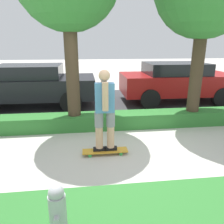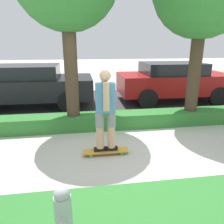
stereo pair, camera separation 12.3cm
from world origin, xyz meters
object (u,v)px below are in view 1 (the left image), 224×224
(skateboard, at_px, (105,151))
(fire_hydrant, at_px, (58,211))
(parked_car_front, at_px, (33,84))
(parked_car_middle, at_px, (177,81))
(skater_person, at_px, (105,110))

(skateboard, xyz_separation_m, fire_hydrant, (-0.74, -1.95, 0.27))
(parked_car_front, xyz_separation_m, parked_car_middle, (5.47, 0.06, 0.01))
(parked_car_front, bearing_deg, fire_hydrant, -75.62)
(parked_car_middle, bearing_deg, skater_person, -127.35)
(skateboard, bearing_deg, parked_car_front, 119.15)
(skater_person, bearing_deg, parked_car_front, 119.15)
(parked_car_middle, xyz_separation_m, fire_hydrant, (-3.96, -6.05, -0.48))
(skateboard, distance_m, fire_hydrant, 2.10)
(fire_hydrant, bearing_deg, skateboard, 69.36)
(skateboard, relative_size, skater_person, 0.57)
(skateboard, height_order, fire_hydrant, fire_hydrant)
(fire_hydrant, bearing_deg, parked_car_middle, 56.81)
(parked_car_front, height_order, parked_car_middle, parked_car_middle)
(fire_hydrant, bearing_deg, parked_car_front, 104.21)
(parked_car_front, bearing_deg, skateboard, -60.69)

